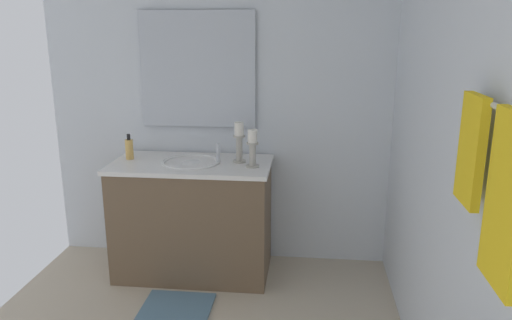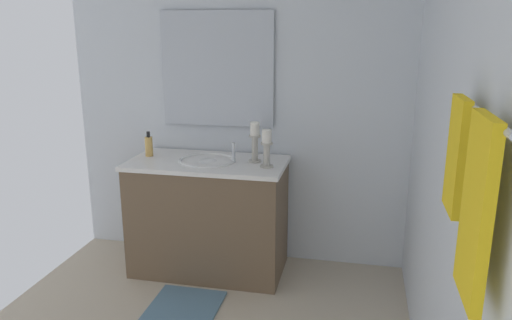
{
  "view_description": "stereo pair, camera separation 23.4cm",
  "coord_description": "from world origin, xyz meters",
  "px_view_note": "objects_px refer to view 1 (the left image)",
  "views": [
    {
      "loc": [
        1.99,
        0.66,
        1.72
      ],
      "look_at": [
        -0.25,
        0.41,
        1.12
      ],
      "focal_mm": 34.56,
      "sensor_mm": 36.0,
      "label": 1
    },
    {
      "loc": [
        1.96,
        0.89,
        1.72
      ],
      "look_at": [
        -0.25,
        0.41,
        1.12
      ],
      "focal_mm": 34.56,
      "sensor_mm": 36.0,
      "label": 2
    }
  ],
  "objects_px": {
    "vanity_cabinet": "(193,218)",
    "towel_bar": "(502,109)",
    "sink_basin": "(192,168)",
    "soap_bottle": "(129,149)",
    "mirror": "(198,70)",
    "candle_holder_short": "(239,141)",
    "bath_mat": "(172,318)",
    "towel_center": "(507,202)",
    "towel_near_vanity": "(471,150)",
    "candle_holder_tall": "(253,147)"
  },
  "relations": [
    {
      "from": "mirror",
      "to": "towel_near_vanity",
      "type": "xyz_separation_m",
      "value": [
        1.86,
        1.33,
        -0.1
      ]
    },
    {
      "from": "towel_near_vanity",
      "to": "vanity_cabinet",
      "type": "bearing_deg",
      "value": -139.78
    },
    {
      "from": "soap_bottle",
      "to": "towel_near_vanity",
      "type": "distance_m",
      "value": 2.46
    },
    {
      "from": "vanity_cabinet",
      "to": "towel_center",
      "type": "xyz_separation_m",
      "value": [
        1.9,
        1.33,
        0.86
      ]
    },
    {
      "from": "candle_holder_tall",
      "to": "towel_near_vanity",
      "type": "height_order",
      "value": "towel_near_vanity"
    },
    {
      "from": "candle_holder_short",
      "to": "towel_near_vanity",
      "type": "distance_m",
      "value": 1.95
    },
    {
      "from": "vanity_cabinet",
      "to": "mirror",
      "type": "bearing_deg",
      "value": 179.99
    },
    {
      "from": "mirror",
      "to": "soap_bottle",
      "type": "relative_size",
      "value": 4.62
    },
    {
      "from": "vanity_cabinet",
      "to": "soap_bottle",
      "type": "relative_size",
      "value": 6.16
    },
    {
      "from": "candle_holder_tall",
      "to": "candle_holder_short",
      "type": "height_order",
      "value": "candle_holder_short"
    },
    {
      "from": "mirror",
      "to": "towel_near_vanity",
      "type": "distance_m",
      "value": 2.29
    },
    {
      "from": "mirror",
      "to": "candle_holder_short",
      "type": "distance_m",
      "value": 0.61
    },
    {
      "from": "soap_bottle",
      "to": "bath_mat",
      "type": "distance_m",
      "value": 1.21
    },
    {
      "from": "vanity_cabinet",
      "to": "towel_bar",
      "type": "bearing_deg",
      "value": 37.85
    },
    {
      "from": "candle_holder_tall",
      "to": "candle_holder_short",
      "type": "bearing_deg",
      "value": -137.47
    },
    {
      "from": "vanity_cabinet",
      "to": "towel_near_vanity",
      "type": "xyz_separation_m",
      "value": [
        1.58,
        1.33,
        0.92
      ]
    },
    {
      "from": "mirror",
      "to": "towel_center",
      "type": "relative_size",
      "value": 1.69
    },
    {
      "from": "vanity_cabinet",
      "to": "bath_mat",
      "type": "distance_m",
      "value": 0.75
    },
    {
      "from": "soap_bottle",
      "to": "bath_mat",
      "type": "xyz_separation_m",
      "value": [
        0.67,
        0.46,
        -0.89
      ]
    },
    {
      "from": "towel_bar",
      "to": "bath_mat",
      "type": "xyz_separation_m",
      "value": [
        -1.12,
        -1.35,
        -1.49
      ]
    },
    {
      "from": "sink_basin",
      "to": "candle_holder_short",
      "type": "height_order",
      "value": "candle_holder_short"
    },
    {
      "from": "vanity_cabinet",
      "to": "candle_holder_short",
      "type": "xyz_separation_m",
      "value": [
        -0.05,
        0.33,
        0.56
      ]
    },
    {
      "from": "soap_bottle",
      "to": "candle_holder_tall",
      "type": "bearing_deg",
      "value": 82.71
    },
    {
      "from": "sink_basin",
      "to": "mirror",
      "type": "relative_size",
      "value": 0.48
    },
    {
      "from": "mirror",
      "to": "towel_bar",
      "type": "xyz_separation_m",
      "value": [
        2.02,
        1.35,
        0.06
      ]
    },
    {
      "from": "mirror",
      "to": "sink_basin",
      "type": "bearing_deg",
      "value": 0.2
    },
    {
      "from": "vanity_cabinet",
      "to": "soap_bottle",
      "type": "xyz_separation_m",
      "value": [
        -0.05,
        -0.46,
        0.49
      ]
    },
    {
      "from": "candle_holder_tall",
      "to": "towel_bar",
      "type": "height_order",
      "value": "towel_bar"
    },
    {
      "from": "candle_holder_short",
      "to": "towel_near_vanity",
      "type": "bearing_deg",
      "value": 31.7
    },
    {
      "from": "towel_bar",
      "to": "bath_mat",
      "type": "bearing_deg",
      "value": -129.52
    },
    {
      "from": "mirror",
      "to": "towel_near_vanity",
      "type": "height_order",
      "value": "mirror"
    },
    {
      "from": "candle_holder_short",
      "to": "soap_bottle",
      "type": "relative_size",
      "value": 1.55
    },
    {
      "from": "sink_basin",
      "to": "bath_mat",
      "type": "xyz_separation_m",
      "value": [
        0.62,
        -0.0,
        -0.78
      ]
    },
    {
      "from": "candle_holder_short",
      "to": "towel_bar",
      "type": "relative_size",
      "value": 0.43
    },
    {
      "from": "sink_basin",
      "to": "towel_near_vanity",
      "type": "height_order",
      "value": "towel_near_vanity"
    },
    {
      "from": "sink_basin",
      "to": "towel_near_vanity",
      "type": "distance_m",
      "value": 2.14
    },
    {
      "from": "candle_holder_tall",
      "to": "soap_bottle",
      "type": "xyz_separation_m",
      "value": [
        -0.11,
        -0.89,
        -0.06
      ]
    },
    {
      "from": "candle_holder_short",
      "to": "towel_bar",
      "type": "bearing_deg",
      "value": 29.75
    },
    {
      "from": "mirror",
      "to": "towel_bar",
      "type": "bearing_deg",
      "value": 33.8
    },
    {
      "from": "mirror",
      "to": "bath_mat",
      "type": "relative_size",
      "value": 1.39
    },
    {
      "from": "mirror",
      "to": "towel_center",
      "type": "xyz_separation_m",
      "value": [
        2.18,
        1.33,
        -0.16
      ]
    },
    {
      "from": "towel_center",
      "to": "towel_near_vanity",
      "type": "bearing_deg",
      "value": 180.0
    },
    {
      "from": "towel_bar",
      "to": "mirror",
      "type": "bearing_deg",
      "value": -146.2
    },
    {
      "from": "candle_holder_short",
      "to": "towel_center",
      "type": "relative_size",
      "value": 0.57
    },
    {
      "from": "soap_bottle",
      "to": "mirror",
      "type": "bearing_deg",
      "value": 117.07
    },
    {
      "from": "sink_basin",
      "to": "bath_mat",
      "type": "distance_m",
      "value": 1.0
    },
    {
      "from": "sink_basin",
      "to": "soap_bottle",
      "type": "xyz_separation_m",
      "value": [
        -0.05,
        -0.46,
        0.11
      ]
    },
    {
      "from": "towel_bar",
      "to": "candle_holder_tall",
      "type": "bearing_deg",
      "value": -151.28
    },
    {
      "from": "towel_bar",
      "to": "towel_center",
      "type": "relative_size",
      "value": 1.32
    },
    {
      "from": "candle_holder_short",
      "to": "bath_mat",
      "type": "bearing_deg",
      "value": -26.11
    }
  ]
}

